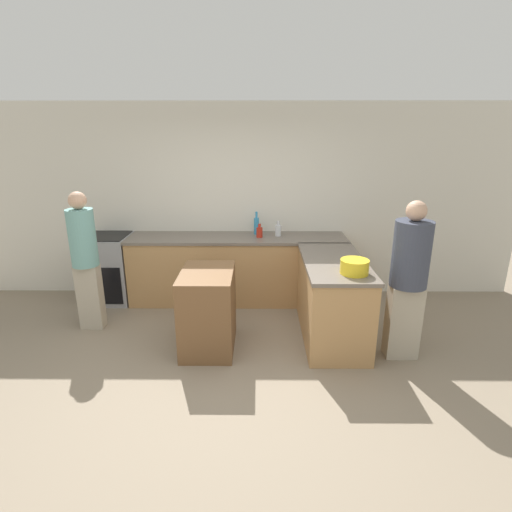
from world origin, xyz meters
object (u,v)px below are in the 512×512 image
Objects in this scene: vinegar_bottle_clear at (278,230)px; dish_soap_bottle at (256,225)px; range_oven at (111,268)px; person_at_peninsula at (408,277)px; mixing_bowl at (354,267)px; hot_sauce_bottle at (259,232)px; person_by_range at (85,256)px; island_table at (208,310)px.

dish_soap_bottle is at bearing 163.34° from vinegar_bottle_clear.
person_at_peninsula is at bearing -22.25° from range_oven.
mixing_bowl is at bearing -58.06° from dish_soap_bottle.
vinegar_bottle_clear is 0.27m from hot_sauce_bottle.
dish_soap_bottle reaches higher than hot_sauce_bottle.
range_oven is 4.60× the size of vinegar_bottle_clear.
vinegar_bottle_clear is 0.12× the size of person_by_range.
mixing_bowl is 0.56m from person_at_peninsula.
hot_sauce_bottle reaches higher than island_table.
range_oven is at bearing 179.30° from hot_sauce_bottle.
island_table is 1.62m from person_by_range.
vinegar_bottle_clear is at bearing 114.86° from mixing_bowl.
hot_sauce_bottle is at bearing -162.88° from vinegar_bottle_clear.
mixing_bowl is 1.73m from hot_sauce_bottle.
range_oven is at bearing 93.32° from person_by_range.
range_oven is at bearing 139.73° from island_table.
person_by_range is at bearing -158.18° from hot_sauce_bottle.
dish_soap_bottle is at bearing 3.98° from range_oven.
dish_soap_bottle is (2.06, 0.14, 0.59)m from range_oven.
island_table is 4.81× the size of hot_sauce_bottle.
hot_sauce_bottle is 2.10m from person_at_peninsula.
dish_soap_bottle is (-1.00, 1.61, 0.05)m from mixing_bowl.
range_oven is 3.92m from person_at_peninsula.
dish_soap_bottle is 2.25m from person_at_peninsula.
mixing_bowl reaches higher than range_oven.
range_oven is 2.98× the size of dish_soap_bottle.
range_oven is 2.01m from island_table.
person_by_range is 3.62m from person_at_peninsula.
island_table is 1.68m from vinegar_bottle_clear.
person_at_peninsula reaches higher than hot_sauce_bottle.
mixing_bowl is at bearing 178.68° from person_at_peninsula.
dish_soap_bottle is at bearing 103.94° from hot_sauce_bottle.
mixing_bowl is 1.56× the size of hot_sauce_bottle.
person_by_range is (0.05, -0.85, 0.45)m from range_oven.
vinegar_bottle_clear is (0.82, 1.35, 0.57)m from island_table.
vinegar_bottle_clear is at bearing 17.12° from hot_sauce_bottle.
island_table is at bearing -109.98° from dish_soap_bottle.
person_at_peninsula is (3.56, -0.63, -0.01)m from person_by_range.
vinegar_bottle_clear is 0.32m from dish_soap_bottle.
hot_sauce_bottle reaches higher than range_oven.
vinegar_bottle_clear is at bearing -16.66° from dish_soap_bottle.
island_table is 0.53× the size of person_by_range.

